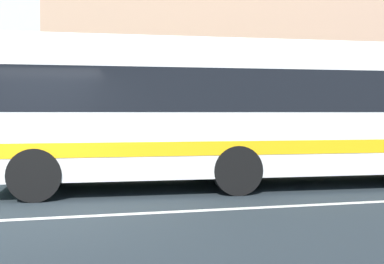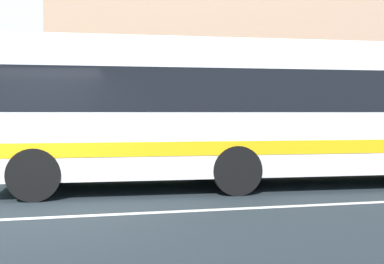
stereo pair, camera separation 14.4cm
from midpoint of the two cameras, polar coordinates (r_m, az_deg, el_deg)
The scene contains 4 objects.
ground_plane at distance 7.98m, azimuth -20.24°, elevation -9.83°, with size 160.00×160.00×0.00m, color #242D33.
lane_centre_line at distance 7.98m, azimuth -20.24°, elevation -9.80°, with size 60.00×0.16×0.01m, color silver.
hedge_row_far at distance 14.03m, azimuth -12.22°, elevation -2.11°, with size 19.17×1.10×1.17m, color #216321.
transit_bus at distance 10.87m, azimuth 6.90°, elevation 2.80°, with size 11.34×3.18×3.17m.
Camera 1 is at (0.88, -7.73, 1.66)m, focal length 44.46 mm.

